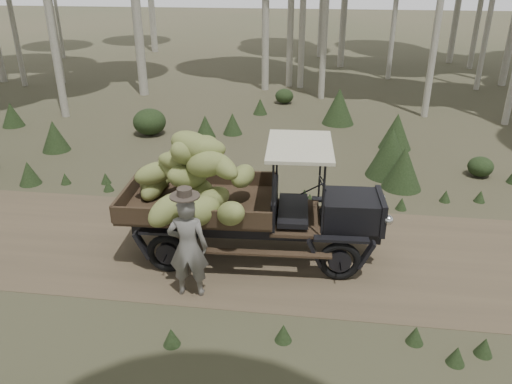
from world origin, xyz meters
TOP-DOWN VIEW (x-y plane):
  - ground at (0.00, 0.00)m, footprint 120.00×120.00m
  - dirt_track at (0.00, 0.00)m, footprint 70.00×4.00m
  - banana_truck at (-0.24, -0.17)m, footprint 5.12×2.66m
  - farmer at (-0.51, -1.61)m, footprint 0.71×0.54m
  - undergrowth at (-1.16, 0.27)m, footprint 23.46×24.64m

SIDE VIEW (x-z plane):
  - ground at x=0.00m, z-range 0.00..0.00m
  - dirt_track at x=0.00m, z-range 0.00..0.01m
  - undergrowth at x=-1.16m, z-range -0.19..1.18m
  - farmer at x=-0.51m, z-range -0.05..1.97m
  - banana_truck at x=-0.24m, z-range 0.14..2.78m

